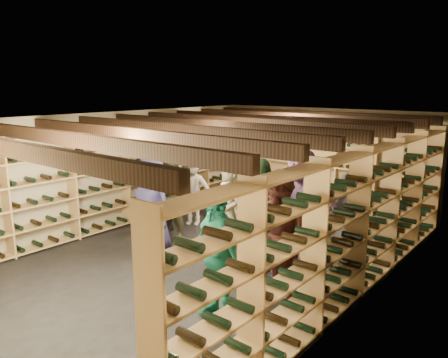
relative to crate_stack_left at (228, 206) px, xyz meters
name	(u,v)px	position (x,y,z in m)	size (l,w,h in m)	color
ground	(217,251)	(1.17, -1.75, -0.26)	(8.00, 8.00, 0.00)	black
walls	(217,186)	(1.17, -1.75, 0.95)	(5.52, 8.02, 2.40)	#BDB193
ceiling	(217,117)	(1.17, -1.75, 2.15)	(5.50, 8.00, 0.01)	beige
ceiling_joists	(217,126)	(1.17, -1.75, 2.01)	(5.40, 7.12, 0.18)	black
wine_rack_left	(125,175)	(-1.40, -1.75, 0.82)	(0.32, 7.50, 2.15)	tan
wine_rack_right	(357,222)	(3.74, -1.75, 0.82)	(0.32, 7.50, 2.15)	tan
wine_rack_back	(320,164)	(1.17, 2.08, 0.82)	(4.70, 0.30, 2.15)	tan
crate_stack_left	(228,206)	(0.00, 0.00, 0.00)	(0.52, 0.35, 0.51)	tan
crate_stack_right	(275,206)	(0.67, 0.91, -0.09)	(0.51, 0.35, 0.34)	tan
crate_loose	(288,212)	(0.98, 0.98, -0.17)	(0.50, 0.33, 0.17)	tan
person_0	(157,192)	(-0.34, -1.78, 0.60)	(0.84, 0.55, 1.72)	black
person_2	(171,199)	(0.22, -1.95, 0.59)	(0.83, 0.64, 1.70)	brown
person_3	(309,244)	(3.24, -2.15, 0.50)	(0.97, 0.56, 1.50)	#ECEBB3
person_4	(216,253)	(2.63, -3.45, 0.60)	(1.00, 0.42, 1.71)	#1E8270
person_5	(153,186)	(-0.81, -1.49, 0.60)	(1.59, 0.51, 1.72)	brown
person_6	(152,205)	(0.32, -2.50, 0.62)	(0.85, 0.55, 1.75)	#211E43
person_7	(228,214)	(1.66, -2.03, 0.60)	(0.62, 0.41, 1.71)	gray
person_8	(278,239)	(3.04, -2.66, 0.67)	(0.90, 0.70, 1.85)	#48211E
person_9	(192,189)	(-0.24, -0.90, 0.52)	(1.00, 0.57, 1.54)	#A19B92
person_10	(261,214)	(2.16, -1.82, 0.66)	(1.07, 0.44, 1.82)	#2B5031
person_11	(300,201)	(2.35, -0.89, 0.70)	(1.77, 0.56, 1.91)	#8E6299
person_12	(349,217)	(3.15, -0.66, 0.51)	(0.75, 0.49, 1.53)	#333438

